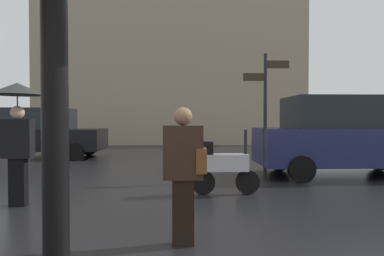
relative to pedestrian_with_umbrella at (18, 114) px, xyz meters
The scene contains 7 objects.
pedestrian_with_umbrella is the anchor object (origin of this frame).
pedestrian_with_bag 3.35m from the pedestrian_with_umbrella, 34.03° to the right, with size 0.49×0.24×1.57m.
parked_scooter 3.70m from the pedestrian_with_umbrella, 12.20° to the left, with size 1.32×0.32×1.23m.
parked_car_left 7.33m from the pedestrian_with_umbrella, 22.25° to the left, with size 4.36×1.98×2.00m.
parked_car_right 7.54m from the pedestrian_with_umbrella, 109.23° to the left, with size 4.36×2.04×1.85m.
street_signpost 5.21m from the pedestrian_with_umbrella, 25.86° to the left, with size 1.08×0.08×2.98m.
building_block 15.37m from the pedestrian_with_umbrella, 81.44° to the left, with size 15.49×2.04×13.61m, color gray.
Camera 1 is at (0.54, -2.09, 1.43)m, focal length 31.75 mm.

